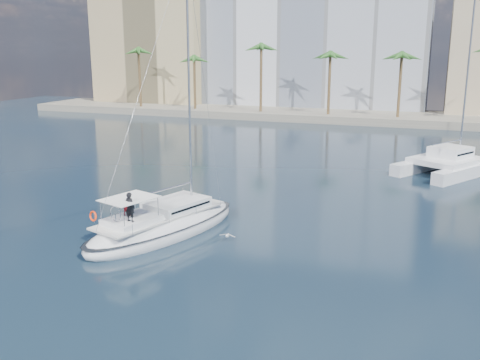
% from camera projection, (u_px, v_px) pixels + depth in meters
% --- Properties ---
extents(ground, '(160.00, 160.00, 0.00)m').
position_uv_depth(ground, '(230.00, 247.00, 31.62)').
color(ground, black).
rests_on(ground, ground).
extents(quay, '(120.00, 14.00, 1.20)m').
position_uv_depth(quay, '(365.00, 117.00, 87.05)').
color(quay, gray).
rests_on(quay, ground).
extents(building_modern, '(42.00, 16.00, 28.00)m').
position_uv_depth(building_modern, '(312.00, 34.00, 98.78)').
color(building_modern, silver).
rests_on(building_modern, ground).
extents(building_tan_left, '(22.00, 14.00, 22.00)m').
position_uv_depth(building_tan_left, '(158.00, 50.00, 105.90)').
color(building_tan_left, tan).
rests_on(building_tan_left, ground).
extents(palm_left, '(3.60, 3.60, 12.30)m').
position_uv_depth(palm_left, '(166.00, 55.00, 92.46)').
color(palm_left, brown).
rests_on(palm_left, ground).
extents(palm_centre, '(3.60, 3.60, 12.30)m').
position_uv_depth(palm_centre, '(366.00, 56.00, 81.08)').
color(palm_centre, brown).
rests_on(palm_centre, ground).
extents(main_sloop, '(7.53, 12.84, 18.16)m').
position_uv_depth(main_sloop, '(164.00, 226.00, 33.77)').
color(main_sloop, white).
rests_on(main_sloop, ground).
extents(catamaran, '(10.37, 12.18, 16.08)m').
position_uv_depth(catamaran, '(449.00, 161.00, 50.15)').
color(catamaran, white).
rests_on(catamaran, ground).
extents(seagull, '(1.04, 0.45, 0.19)m').
position_uv_depth(seagull, '(227.00, 236.00, 32.55)').
color(seagull, silver).
rests_on(seagull, ground).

